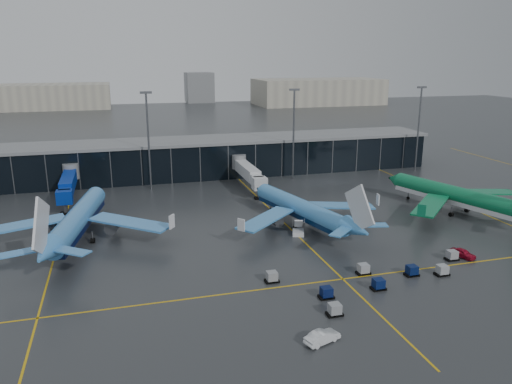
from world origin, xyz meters
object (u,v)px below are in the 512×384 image
object	(u,v)px
airliner_klm_near	(300,198)
service_van_white	(322,337)
airliner_aer_lingus	(454,184)
service_van_red	(463,253)
airliner_arkefly	(76,206)
baggage_carts	(375,278)
mobile_airstair	(298,231)

from	to	relation	value
airliner_klm_near	service_van_white	size ratio (longest dim) A/B	8.21
airliner_aer_lingus	service_van_red	world-z (taller)	airliner_aer_lingus
airliner_arkefly	baggage_carts	world-z (taller)	airliner_arkefly
airliner_aer_lingus	airliner_klm_near	bearing A→B (deg)	161.46
airliner_arkefly	airliner_aer_lingus	size ratio (longest dim) A/B	1.04
airliner_klm_near	mobile_airstair	bearing A→B (deg)	-128.12
baggage_carts	service_van_red	distance (m)	20.46
service_van_red	service_van_white	xyz separation A→B (m)	(-34.42, -18.32, 0.02)
airliner_klm_near	service_van_white	distance (m)	44.26
service_van_red	service_van_white	size ratio (longest dim) A/B	0.94
airliner_arkefly	mobile_airstair	distance (m)	42.88
airliner_arkefly	mobile_airstair	bearing A→B (deg)	-1.29
baggage_carts	service_van_white	xyz separation A→B (m)	(-14.57, -13.40, 0.03)
airliner_klm_near	airliner_arkefly	bearing A→B (deg)	160.82
airliner_klm_near	airliner_aer_lingus	distance (m)	36.37
service_van_red	service_van_white	world-z (taller)	service_van_white
airliner_klm_near	service_van_red	world-z (taller)	airliner_klm_near
mobile_airstair	airliner_arkefly	bearing A→B (deg)	-172.56
mobile_airstair	service_van_white	bearing A→B (deg)	-86.59
airliner_klm_near	baggage_carts	size ratio (longest dim) A/B	1.13
airliner_klm_near	airliner_aer_lingus	bearing A→B (deg)	-14.87
service_van_white	mobile_airstair	bearing A→B (deg)	-35.46
airliner_arkefly	airliner_klm_near	distance (m)	43.93
airliner_arkefly	airliner_aer_lingus	xyz separation A→B (m)	(80.11, -4.37, -0.25)
mobile_airstair	service_van_white	distance (m)	38.56
baggage_carts	service_van_white	world-z (taller)	baggage_carts
airliner_klm_near	mobile_airstair	distance (m)	7.59
baggage_carts	service_van_red	bearing A→B (deg)	13.90
mobile_airstair	service_van_red	world-z (taller)	mobile_airstair
mobile_airstair	service_van_red	size ratio (longest dim) A/B	0.83
airliner_klm_near	service_van_white	world-z (taller)	airliner_klm_near
airliner_arkefly	service_van_red	xyz separation A→B (m)	(65.31, -27.58, -5.90)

